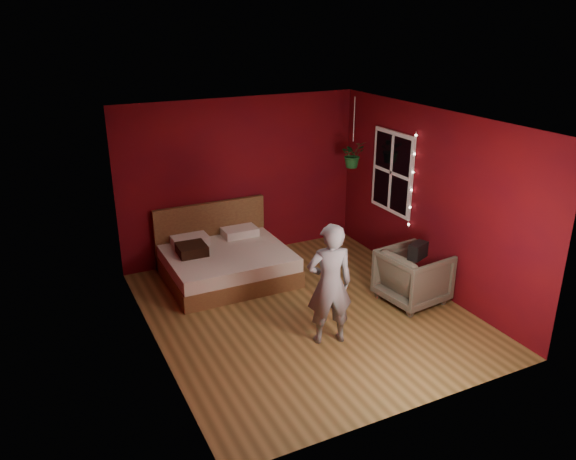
% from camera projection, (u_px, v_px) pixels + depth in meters
% --- Properties ---
extents(floor, '(4.50, 4.50, 0.00)m').
position_uv_depth(floor, '(306.00, 312.00, 7.61)').
color(floor, olive).
rests_on(floor, ground).
extents(room_walls, '(4.04, 4.54, 2.62)m').
position_uv_depth(room_walls, '(307.00, 194.00, 7.01)').
color(room_walls, '#670A0D').
rests_on(room_walls, ground).
extents(window, '(0.05, 0.97, 1.27)m').
position_uv_depth(window, '(392.00, 172.00, 8.64)').
color(window, white).
rests_on(window, room_walls).
extents(fairy_lights, '(0.04, 0.04, 1.45)m').
position_uv_depth(fairy_lights, '(412.00, 181.00, 8.19)').
color(fairy_lights, silver).
rests_on(fairy_lights, room_walls).
extents(bed, '(1.82, 1.55, 1.00)m').
position_uv_depth(bed, '(226.00, 261.00, 8.54)').
color(bed, brown).
rests_on(bed, ground).
extents(person, '(0.64, 0.50, 1.54)m').
position_uv_depth(person, '(330.00, 284.00, 6.68)').
color(person, slate).
rests_on(person, ground).
extents(armchair, '(0.92, 0.90, 0.76)m').
position_uv_depth(armchair, '(413.00, 276.00, 7.78)').
color(armchair, '#5A5747').
rests_on(armchair, ground).
extents(handbag, '(0.33, 0.25, 0.21)m').
position_uv_depth(handbag, '(418.00, 251.00, 7.40)').
color(handbag, black).
rests_on(handbag, armchair).
extents(throw_pillow, '(0.43, 0.43, 0.15)m').
position_uv_depth(throw_pillow, '(192.00, 249.00, 8.29)').
color(throw_pillow, black).
rests_on(throw_pillow, bed).
extents(hanging_plant, '(0.40, 0.36, 1.11)m').
position_uv_depth(hanging_plant, '(353.00, 154.00, 8.88)').
color(hanging_plant, silver).
rests_on(hanging_plant, room_walls).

